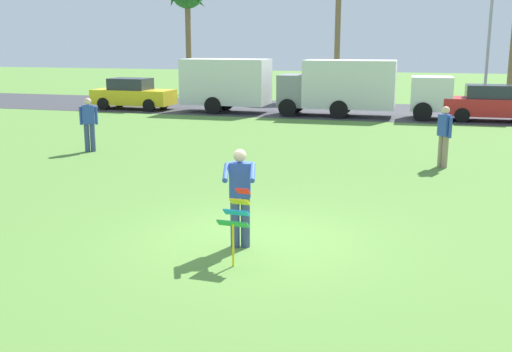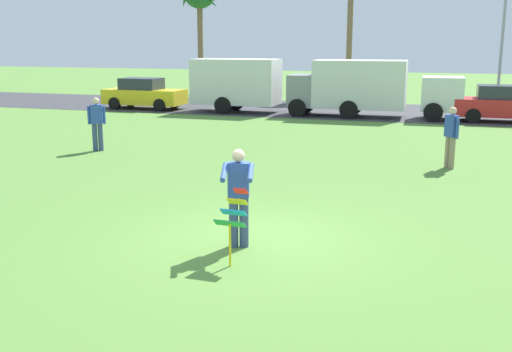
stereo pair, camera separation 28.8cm
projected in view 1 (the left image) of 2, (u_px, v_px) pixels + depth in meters
ground_plane at (257, 239)px, 10.99m from camera, size 120.00×120.00×0.00m
road_strip at (369, 111)px, 30.64m from camera, size 120.00×8.00×0.01m
person_kite_flyer at (240, 194)px, 10.34m from camera, size 0.66×0.74×1.73m
kite_held at (236, 215)px, 9.63m from camera, size 0.52×0.64×1.18m
parked_car_yellow at (133, 94)px, 31.41m from camera, size 4.24×1.92×1.60m
parked_truck_grey_van at (242, 84)px, 29.69m from camera, size 6.71×2.14×2.62m
parked_truck_white_box at (367, 87)px, 28.06m from camera, size 6.75×2.23×2.62m
parked_car_red at (492, 104)px, 26.74m from camera, size 4.23×1.90×1.60m
streetlight_pole at (489, 31)px, 33.04m from camera, size 0.24×1.65×7.00m
person_walker_near at (89, 123)px, 19.40m from camera, size 0.52×0.35×1.73m
person_walker_far at (444, 135)px, 16.97m from camera, size 0.40×0.47×1.73m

